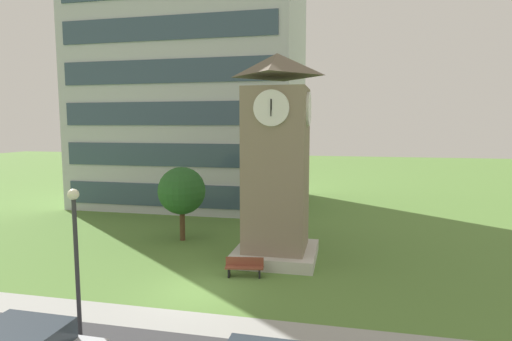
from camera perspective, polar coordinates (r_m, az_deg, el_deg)
The scene contains 7 objects.
ground_plane at distance 18.40m, azimuth -8.19°, elevation -16.35°, with size 160.00×160.00×0.00m, color #567F38.
kerb_strip at distance 16.09m, azimuth -11.82°, elevation -19.89°, with size 120.00×1.60×0.01m, color #9E9E99.
office_building at distance 38.54m, azimuth -8.62°, elevation 14.81°, with size 18.94×12.63×25.60m.
clock_tower at distance 21.12m, azimuth 2.90°, elevation 0.14°, with size 4.24×4.24×10.71m.
park_bench at distance 19.61m, azimuth -1.64°, elevation -13.38°, with size 1.85×0.76×0.88m.
street_lamp at distance 14.70m, azimuth -23.98°, elevation -9.53°, with size 0.36×0.36×5.05m.
tree_by_building at distance 25.28m, azimuth -10.39°, elevation -2.84°, with size 2.91×2.91×4.56m.
Camera 1 is at (6.02, -15.88, 7.08)m, focal length 28.47 mm.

